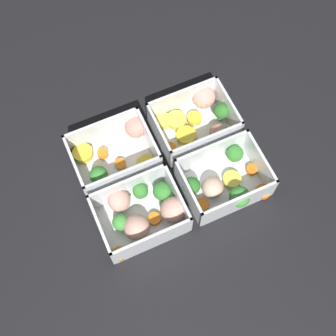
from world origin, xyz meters
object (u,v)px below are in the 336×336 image
container_far_left (223,182)px  container_far_right (143,213)px  container_near_left (197,120)px  container_near_right (116,153)px

container_far_left → container_far_right: size_ratio=0.95×
container_near_left → container_far_right: bearing=37.6°
container_far_right → container_near_right: bearing=-90.2°
container_near_left → container_near_right: (0.17, 0.00, 0.00)m
container_far_left → container_far_right: same height
container_near_left → container_far_left: size_ratio=1.00×
container_near_left → container_far_right: size_ratio=0.95×
container_near_left → container_near_right: bearing=0.4°
container_near_right → container_near_left: bearing=-179.6°
container_far_left → container_near_right: bearing=-40.9°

